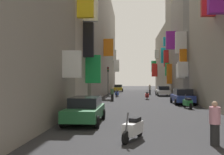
% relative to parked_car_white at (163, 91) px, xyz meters
% --- Properties ---
extents(ground_plane, '(140.00, 140.00, 0.00)m').
position_rel_parked_car_white_xyz_m(ground_plane, '(-3.67, -4.83, -0.76)').
color(ground_plane, '#2D2D30').
extents(building_left_mid_a, '(7.31, 5.14, 17.75)m').
position_rel_parked_car_white_xyz_m(building_left_mid_a, '(-11.64, -18.31, 8.09)').
color(building_left_mid_a, '#B2A899').
rests_on(building_left_mid_a, ground).
extents(building_left_mid_c, '(7.39, 38.81, 18.25)m').
position_rel_parked_car_white_xyz_m(building_left_mid_c, '(-11.66, 5.77, 8.36)').
color(building_left_mid_c, gray).
rests_on(building_left_mid_c, ground).
extents(building_right_mid_a, '(7.18, 3.10, 12.63)m').
position_rel_parked_car_white_xyz_m(building_right_mid_a, '(4.27, -9.67, 5.53)').
color(building_right_mid_a, slate).
rests_on(building_right_mid_a, ground).
extents(building_right_mid_b, '(7.38, 9.19, 13.93)m').
position_rel_parked_car_white_xyz_m(building_right_mid_b, '(4.32, -3.52, 6.20)').
color(building_right_mid_b, gray).
rests_on(building_right_mid_b, ground).
extents(building_right_mid_c, '(7.01, 6.00, 17.79)m').
position_rel_parked_car_white_xyz_m(building_right_mid_c, '(4.31, 4.07, 8.12)').
color(building_right_mid_c, '#9E9384').
rests_on(building_right_mid_c, ground).
extents(building_right_far, '(7.26, 18.11, 12.55)m').
position_rel_parked_car_white_xyz_m(building_right_far, '(4.32, 16.13, 5.51)').
color(building_right_far, '#9E9384').
rests_on(building_right_far, ground).
extents(parked_car_white, '(1.91, 4.27, 1.45)m').
position_rel_parked_car_white_xyz_m(parked_car_white, '(0.00, 0.00, 0.00)').
color(parked_car_white, white).
rests_on(parked_car_white, ground).
extents(parked_car_blue, '(1.88, 3.97, 1.50)m').
position_rel_parked_car_white_xyz_m(parked_car_blue, '(0.19, -13.38, 0.02)').
color(parked_car_blue, navy).
rests_on(parked_car_blue, ground).
extents(parked_car_green, '(1.89, 4.31, 1.40)m').
position_rel_parked_car_white_xyz_m(parked_car_green, '(-7.28, -24.71, -0.02)').
color(parked_car_green, '#236638').
rests_on(parked_car_green, ground).
extents(parked_car_yellow, '(1.88, 4.20, 1.44)m').
position_rel_parked_car_white_xyz_m(parked_car_yellow, '(-7.30, 13.51, -0.00)').
color(parked_car_yellow, gold).
rests_on(parked_car_yellow, ground).
extents(scooter_blue, '(0.55, 1.91, 1.13)m').
position_rel_parked_car_white_xyz_m(scooter_blue, '(-6.71, -2.49, -0.30)').
color(scooter_blue, '#2D4CAD').
rests_on(scooter_blue, ground).
extents(scooter_green, '(0.61, 1.82, 1.13)m').
position_rel_parked_car_white_xyz_m(scooter_green, '(-0.14, -17.10, -0.30)').
color(scooter_green, '#287F3D').
rests_on(scooter_green, ground).
extents(scooter_white, '(0.85, 1.84, 1.13)m').
position_rel_parked_car_white_xyz_m(scooter_white, '(-4.72, -28.58, -0.30)').
color(scooter_white, silver).
rests_on(scooter_white, ground).
extents(scooter_red, '(0.50, 1.80, 1.13)m').
position_rel_parked_car_white_xyz_m(scooter_red, '(-2.80, -7.05, -0.30)').
color(scooter_red, red).
rests_on(scooter_red, ground).
extents(pedestrian_crossing, '(0.51, 0.51, 1.64)m').
position_rel_parked_car_white_xyz_m(pedestrian_crossing, '(-1.69, 3.30, 0.05)').
color(pedestrian_crossing, '#3B3B3B').
rests_on(pedestrian_crossing, ground).
extents(pedestrian_near_left, '(0.49, 0.49, 1.58)m').
position_rel_parked_car_white_xyz_m(pedestrian_near_left, '(-1.83, -29.18, 0.02)').
color(pedestrian_near_left, '#242424').
rests_on(pedestrian_near_left, ground).
extents(pedestrian_near_right, '(0.50, 0.50, 1.54)m').
position_rel_parked_car_white_xyz_m(pedestrian_near_right, '(-6.86, -9.83, 0.00)').
color(pedestrian_near_right, black).
rests_on(pedestrian_near_right, ground).
extents(traffic_light_near_corner, '(0.26, 0.34, 4.38)m').
position_rel_parked_car_white_xyz_m(traffic_light_near_corner, '(-8.26, 0.67, 2.22)').
color(traffic_light_near_corner, '#2D2D2D').
rests_on(traffic_light_near_corner, ground).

